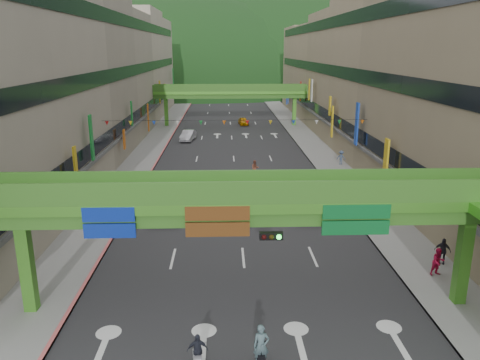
{
  "coord_description": "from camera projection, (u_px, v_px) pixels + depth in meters",
  "views": [
    {
      "loc": [
        -1.16,
        -15.48,
        12.94
      ],
      "look_at": [
        0.0,
        18.0,
        3.5
      ],
      "focal_mm": 35.0,
      "sensor_mm": 36.0,
      "label": 1
    }
  ],
  "objects": [
    {
      "name": "pedestrian_blue",
      "position": [
        341.0,
        159.0,
        53.37
      ],
      "size": [
        0.88,
        0.77,
        1.6
      ],
      "primitive_type": "imported",
      "rotation": [
        0.0,
        0.0,
        2.65
      ],
      "color": "#394963",
      "rests_on": "ground"
    },
    {
      "name": "scooter_rider_left",
      "position": [
        198.0,
        354.0,
        19.08
      ],
      "size": [
        0.9,
        1.6,
        1.83
      ],
      "color": "#96969E",
      "rests_on": "ground"
    },
    {
      "name": "overpass_far",
      "position": [
        230.0,
        94.0,
        79.5
      ],
      "size": [
        28.0,
        2.2,
        7.1
      ],
      "color": "#4C9E2D",
      "rests_on": "ground"
    },
    {
      "name": "building_row_right",
      "position": [
        369.0,
        75.0,
        64.61
      ],
      "size": [
        12.8,
        95.0,
        19.0
      ],
      "color": "gray",
      "rests_on": "ground"
    },
    {
      "name": "curb_right",
      "position": [
        296.0,
        142.0,
        66.82
      ],
      "size": [
        0.2,
        140.0,
        0.18
      ],
      "primitive_type": "cube",
      "color": "gray",
      "rests_on": "ground"
    },
    {
      "name": "sidewalk_left",
      "position": [
        155.0,
        143.0,
        66.15
      ],
      "size": [
        4.0,
        140.0,
        0.15
      ],
      "primitive_type": "cube",
      "color": "gray",
      "rests_on": "ground"
    },
    {
      "name": "scooter_rider_far",
      "position": [
        216.0,
        186.0,
        41.88
      ],
      "size": [
        0.9,
        1.6,
        2.03
      ],
      "color": "maroon",
      "rests_on": "ground"
    },
    {
      "name": "curb_left",
      "position": [
        168.0,
        143.0,
        66.21
      ],
      "size": [
        0.2,
        140.0,
        0.18
      ],
      "primitive_type": "cube",
      "color": "#CC5959",
      "rests_on": "ground"
    },
    {
      "name": "hill_left",
      "position": [
        186.0,
        85.0,
        171.85
      ],
      "size": [
        168.0,
        140.0,
        112.0
      ],
      "primitive_type": "ellipsoid",
      "color": "#1C4419",
      "rests_on": "ground"
    },
    {
      "name": "bunting_string",
      "position": [
        236.0,
        123.0,
        45.68
      ],
      "size": [
        26.0,
        0.36,
        0.47
      ],
      "color": "black",
      "rests_on": "ground"
    },
    {
      "name": "road_slab",
      "position": [
        232.0,
        143.0,
        66.54
      ],
      "size": [
        18.0,
        140.0,
        0.02
      ],
      "primitive_type": "cube",
      "color": "#28282B",
      "rests_on": "ground"
    },
    {
      "name": "hill_right",
      "position": [
        287.0,
        81.0,
        192.43
      ],
      "size": [
        208.0,
        176.0,
        128.0
      ],
      "primitive_type": "ellipsoid",
      "color": "#1C4419",
      "rests_on": "ground"
    },
    {
      "name": "pedestrian_dark",
      "position": [
        442.0,
        253.0,
        28.73
      ],
      "size": [
        1.03,
        0.81,
        1.63
      ],
      "primitive_type": "imported",
      "rotation": [
        0.0,
        0.0,
        -0.5
      ],
      "color": "#23212B",
      "rests_on": "ground"
    },
    {
      "name": "scooter_rider_near",
      "position": [
        261.0,
        350.0,
        19.14
      ],
      "size": [
        0.67,
        1.6,
        2.16
      ],
      "color": "black",
      "rests_on": "ground"
    },
    {
      "name": "car_yellow",
      "position": [
        243.0,
        121.0,
        81.9
      ],
      "size": [
        1.87,
        3.93,
        1.3
      ],
      "primitive_type": "imported",
      "rotation": [
        0.0,
        0.0,
        0.09
      ],
      "color": "#C17D05",
      "rests_on": "ground"
    },
    {
      "name": "parked_scooter_row",
      "position": [
        324.0,
        185.0,
        43.95
      ],
      "size": [
        1.6,
        7.15,
        1.08
      ],
      "color": "black",
      "rests_on": "ground"
    },
    {
      "name": "car_silver",
      "position": [
        188.0,
        136.0,
        67.85
      ],
      "size": [
        2.29,
        4.82,
        1.53
      ],
      "primitive_type": "imported",
      "rotation": [
        0.0,
        0.0,
        -0.15
      ],
      "color": "#B4B3BC",
      "rests_on": "ground"
    },
    {
      "name": "sidewalk_right",
      "position": [
        309.0,
        142.0,
        66.88
      ],
      "size": [
        4.0,
        140.0,
        0.15
      ],
      "primitive_type": "cube",
      "color": "gray",
      "rests_on": "ground"
    },
    {
      "name": "building_row_left",
      "position": [
        92.0,
        75.0,
        63.34
      ],
      "size": [
        12.8,
        95.0,
        19.0
      ],
      "color": "#9E937F",
      "rests_on": "ground"
    },
    {
      "name": "scooter_rider_mid",
      "position": [
        255.0,
        170.0,
        47.76
      ],
      "size": [
        0.86,
        1.6,
        1.99
      ],
      "color": "black",
      "rests_on": "ground"
    },
    {
      "name": "pedestrian_red",
      "position": [
        438.0,
        264.0,
        27.23
      ],
      "size": [
        0.94,
        0.8,
        1.67
      ],
      "primitive_type": "imported",
      "rotation": [
        0.0,
        0.0,
        0.24
      ],
      "color": "#C7113C",
      "rests_on": "ground"
    },
    {
      "name": "overpass_near",
      "position": [
        269.0,
        217.0,
        22.24
      ],
      "size": [
        28.0,
        12.27,
        7.1
      ],
      "color": "#4C9E2D",
      "rests_on": "ground"
    }
  ]
}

